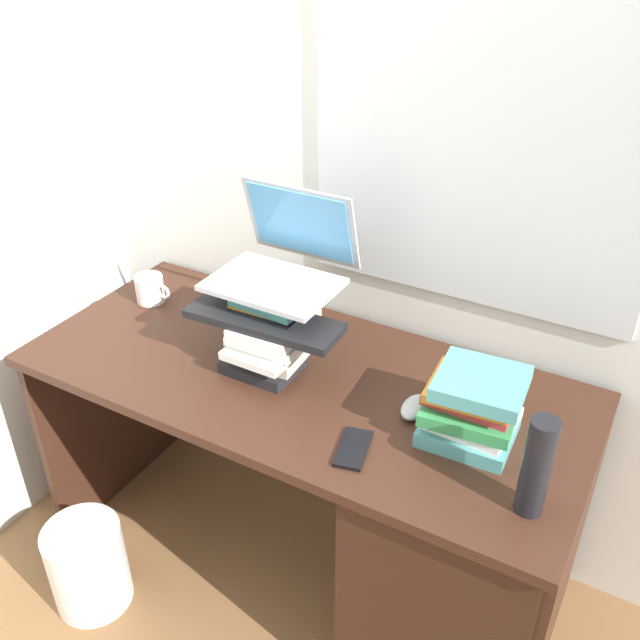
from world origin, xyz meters
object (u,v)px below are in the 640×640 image
Objects in this scene: book_stack_keyboard_riser at (267,347)px; cell_phone at (353,448)px; keyboard at (264,320)px; desk at (424,525)px; laptop at (285,258)px; book_stack_tall at (275,320)px; wastebasket at (88,565)px; mug at (150,289)px; computer_mouse at (415,407)px; book_stack_side at (473,407)px; water_bottle at (536,467)px.

book_stack_keyboard_riser is 0.40m from cell_phone.
desk is at bearing -2.69° from keyboard.
desk is 4.56× the size of laptop.
wastebasket is at bearing -128.08° from book_stack_tall.
laptop is 0.18m from keyboard.
wastebasket is at bearing -124.56° from laptop.
book_stack_tall is 0.46m from cell_phone.
book_stack_keyboard_riser is 0.52× the size of keyboard.
mug is 0.91× the size of cell_phone.
keyboard is at bearing 141.17° from cell_phone.
laptop is at bearing 91.85° from book_stack_tall.
laptop reaches higher than computer_mouse.
book_stack_side is (0.59, -0.07, -0.02)m from book_stack_tall.
wastebasket is (-0.40, -0.41, -0.68)m from book_stack_keyboard_riser.
desk is at bearing -172.13° from book_stack_side.
book_stack_tall is at bearing 100.60° from keyboard.
mug is 0.43× the size of wastebasket.
water_bottle is 1.75× the size of cell_phone.
book_stack_tall is 0.51m from mug.
book_stack_keyboard_riser is at bearing -13.86° from mug.
book_stack_tall reaches higher than mug.
water_bottle is (0.76, -0.15, -0.04)m from keyboard.
book_stack_keyboard_riser is 0.09m from keyboard.
desk is 0.69m from book_stack_tall.
keyboard is at bearing -119.12° from book_stack_keyboard_riser.
computer_mouse reaches higher than desk.
cell_phone is at bearing -128.73° from desk.
mug is at bearing 172.50° from desk.
wastebasket is at bearing -136.97° from keyboard.
mug is at bearing 173.58° from computer_mouse.
book_stack_tall is 0.59m from book_stack_side.
cell_phone is (-0.22, -0.18, -0.08)m from book_stack_side.
desk is 3.65× the size of keyboard.
computer_mouse is at bearing 0.91° from keyboard.
keyboard is at bearing 45.66° from wastebasket.
desk is 0.37m from computer_mouse.
book_stack_side is at bearing -6.03° from computer_mouse.
book_stack_tall is at bearing 105.38° from book_stack_keyboard_riser.
cell_phone is at bearing -26.36° from book_stack_keyboard_riser.
book_stack_tall reaches higher than keyboard.
book_stack_keyboard_riser is at bearing 58.25° from keyboard.
computer_mouse is at bearing 3.05° from book_stack_keyboard_riser.
book_stack_side reaches higher than wastebasket.
cell_phone is (0.35, -0.17, -0.07)m from book_stack_keyboard_riser.
laptop is 0.52m from computer_mouse.
keyboard is 3.38× the size of mug.
desk is 5.32× the size of wastebasket.
desk is 1.01m from wastebasket.
keyboard is at bearing -76.77° from book_stack_tall.
book_stack_side is 1.26m from wastebasket.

